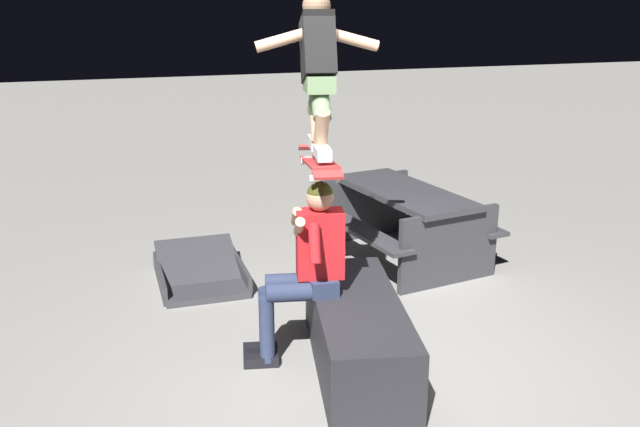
% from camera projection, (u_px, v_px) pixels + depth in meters
% --- Properties ---
extents(ground_plane, '(40.00, 40.00, 0.00)m').
position_uv_depth(ground_plane, '(379.00, 374.00, 5.17)').
color(ground_plane, gray).
extents(ledge_box_main, '(1.79, 0.92, 0.54)m').
position_uv_depth(ledge_box_main, '(357.00, 334.00, 5.18)').
color(ledge_box_main, '#28282D').
rests_on(ledge_box_main, ground).
extents(person_sitting_on_ledge, '(0.60, 0.78, 1.38)m').
position_uv_depth(person_sitting_on_ledge, '(305.00, 262.00, 5.18)').
color(person_sitting_on_ledge, '#2D3856').
rests_on(person_sitting_on_ledge, ground).
extents(skateboard, '(1.04, 0.37, 0.14)m').
position_uv_depth(skateboard, '(319.00, 163.00, 5.16)').
color(skateboard, '#B72D2D').
extents(skater_airborne, '(0.63, 0.89, 1.12)m').
position_uv_depth(skater_airborne, '(318.00, 66.00, 5.01)').
color(skater_airborne, white).
extents(kicker_ramp, '(1.09, 0.80, 0.37)m').
position_uv_depth(kicker_ramp, '(201.00, 275.00, 6.81)').
color(kicker_ramp, '#38383D').
rests_on(kicker_ramp, ground).
extents(picnic_table_back, '(1.91, 1.61, 0.75)m').
position_uv_depth(picnic_table_back, '(403.00, 213.00, 7.27)').
color(picnic_table_back, '#38383D').
rests_on(picnic_table_back, ground).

